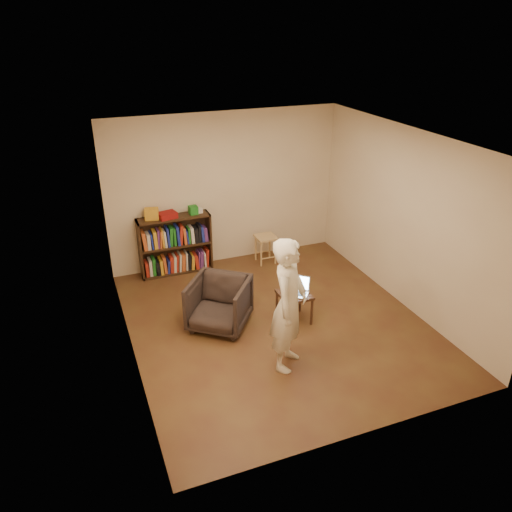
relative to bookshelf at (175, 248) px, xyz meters
name	(u,v)px	position (x,y,z in m)	size (l,w,h in m)	color
floor	(276,323)	(0.95, -2.09, -0.44)	(4.50, 4.50, 0.00)	#492217
ceiling	(280,140)	(0.95, -2.09, 2.16)	(4.50, 4.50, 0.00)	white
wall_back	(225,189)	(0.95, 0.16, 0.86)	(4.00, 4.00, 0.00)	beige
wall_left	(123,264)	(-1.05, -2.09, 0.86)	(4.50, 4.50, 0.00)	beige
wall_right	(405,219)	(2.95, -2.09, 0.86)	(4.50, 4.50, 0.00)	beige
bookshelf	(175,248)	(0.00, 0.00, 0.00)	(1.20, 0.30, 1.00)	black
box_yellow	(152,214)	(-0.34, 0.01, 0.65)	(0.22, 0.16, 0.18)	gold
red_cloth	(167,215)	(-0.10, -0.04, 0.61)	(0.29, 0.21, 0.10)	maroon
box_green	(193,210)	(0.34, -0.01, 0.63)	(0.14, 0.14, 0.14)	#1F7621
box_white	(199,210)	(0.44, 0.01, 0.60)	(0.10, 0.10, 0.08)	beige
stool	(266,241)	(1.55, -0.22, -0.04)	(0.34, 0.34, 0.49)	tan
armchair	(219,304)	(0.18, -1.87, -0.08)	(0.76, 0.79, 0.72)	#2F251F
side_table	(294,298)	(1.21, -2.12, -0.08)	(0.43, 0.43, 0.44)	black
laptop	(297,289)	(1.26, -2.10, 0.06)	(0.41, 0.41, 0.24)	#B1B1B5
person	(289,305)	(0.71, -2.98, 0.42)	(0.62, 0.41, 1.71)	beige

